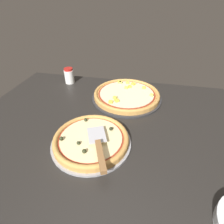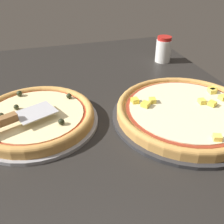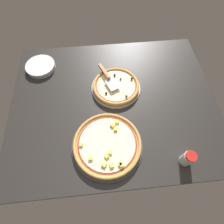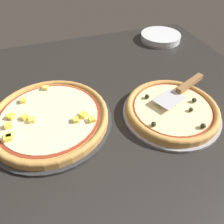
{
  "view_description": "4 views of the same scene",
  "coord_description": "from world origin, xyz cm",
  "px_view_note": "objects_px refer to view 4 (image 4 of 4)",
  "views": [
    {
      "loc": [
        17.4,
        -62.12,
        55.36
      ],
      "look_at": [
        2.38,
        10.42,
        3.0
      ],
      "focal_mm": 28.0,
      "sensor_mm": 36.0,
      "label": 1
    },
    {
      "loc": [
        61.97,
        -7.38,
        42.51
      ],
      "look_at": [
        2.38,
        10.42,
        3.0
      ],
      "focal_mm": 42.0,
      "sensor_mm": 36.0,
      "label": 2
    },
    {
      "loc": [
        7.83,
        64.62,
        100.26
      ],
      "look_at": [
        2.38,
        10.42,
        3.0
      ],
      "focal_mm": 28.0,
      "sensor_mm": 36.0,
      "label": 3
    },
    {
      "loc": [
        -49.29,
        28.08,
        54.83
      ],
      "look_at": [
        2.38,
        10.42,
        3.0
      ],
      "focal_mm": 35.0,
      "sensor_mm": 36.0,
      "label": 4
    }
  ],
  "objects_px": {
    "pizza_front": "(172,109)",
    "plate_stack": "(160,37)",
    "pizza_back": "(49,117)",
    "serving_spatula": "(186,86)"
  },
  "relations": [
    {
      "from": "pizza_front",
      "to": "serving_spatula",
      "type": "distance_m",
      "value": 0.11
    },
    {
      "from": "pizza_back",
      "to": "serving_spatula",
      "type": "relative_size",
      "value": 1.62
    },
    {
      "from": "serving_spatula",
      "to": "pizza_front",
      "type": "bearing_deg",
      "value": 125.51
    },
    {
      "from": "serving_spatula",
      "to": "pizza_back",
      "type": "bearing_deg",
      "value": 85.96
    },
    {
      "from": "pizza_front",
      "to": "plate_stack",
      "type": "relative_size",
      "value": 1.5
    },
    {
      "from": "serving_spatula",
      "to": "plate_stack",
      "type": "distance_m",
      "value": 0.51
    },
    {
      "from": "pizza_front",
      "to": "plate_stack",
      "type": "height_order",
      "value": "pizza_front"
    },
    {
      "from": "pizza_front",
      "to": "pizza_back",
      "type": "height_order",
      "value": "pizza_front"
    },
    {
      "from": "pizza_front",
      "to": "pizza_back",
      "type": "relative_size",
      "value": 0.82
    },
    {
      "from": "pizza_back",
      "to": "plate_stack",
      "type": "distance_m",
      "value": 0.8
    }
  ]
}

